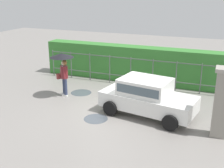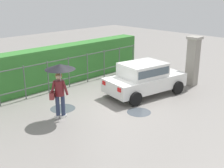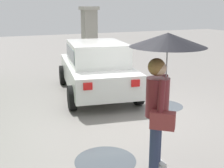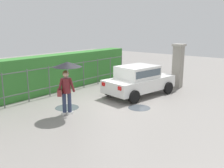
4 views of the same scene
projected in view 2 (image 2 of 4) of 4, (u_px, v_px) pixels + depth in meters
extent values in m
plane|color=gray|center=(116.00, 105.00, 11.96)|extent=(40.00, 40.00, 0.00)
cube|color=white|center=(145.00, 82.00, 13.08)|extent=(3.92, 2.23, 0.60)
cube|color=white|center=(143.00, 70.00, 12.81)|extent=(2.11, 1.73, 0.60)
cube|color=#4C5B66|center=(143.00, 69.00, 12.81)|extent=(1.96, 1.73, 0.33)
cylinder|color=black|center=(152.00, 79.00, 14.51)|extent=(0.62, 0.28, 0.60)
cylinder|color=black|center=(178.00, 88.00, 13.20)|extent=(0.62, 0.28, 0.60)
cylinder|color=black|center=(112.00, 88.00, 13.14)|extent=(0.62, 0.28, 0.60)
cylinder|color=black|center=(135.00, 99.00, 11.83)|extent=(0.62, 0.28, 0.60)
cube|color=red|center=(104.00, 83.00, 12.44)|extent=(0.09, 0.21, 0.16)
cube|color=red|center=(119.00, 90.00, 11.59)|extent=(0.09, 0.21, 0.16)
cylinder|color=#2D3856|center=(63.00, 106.00, 10.76)|extent=(0.15, 0.15, 0.86)
cylinder|color=#2D3856|center=(58.00, 106.00, 10.75)|extent=(0.15, 0.15, 0.86)
cube|color=white|center=(64.00, 116.00, 10.83)|extent=(0.26, 0.10, 0.08)
cube|color=white|center=(58.00, 117.00, 10.82)|extent=(0.26, 0.10, 0.08)
cylinder|color=maroon|center=(59.00, 88.00, 10.53)|extent=(0.34, 0.34, 0.58)
sphere|color=#DBAD89|center=(59.00, 77.00, 10.40)|extent=(0.22, 0.22, 0.22)
sphere|color=olive|center=(59.00, 76.00, 10.42)|extent=(0.25, 0.25, 0.25)
cylinder|color=maroon|center=(65.00, 88.00, 10.46)|extent=(0.23, 0.22, 0.56)
cylinder|color=maroon|center=(53.00, 88.00, 10.43)|extent=(0.23, 0.22, 0.56)
cylinder|color=#B2B2B7|center=(61.00, 80.00, 10.33)|extent=(0.02, 0.02, 0.77)
cone|color=black|center=(60.00, 67.00, 10.18)|extent=(1.09, 1.09, 0.19)
cube|color=maroon|center=(52.00, 95.00, 10.48)|extent=(0.34, 0.36, 0.24)
cube|color=gray|center=(193.00, 62.00, 14.18)|extent=(0.48, 0.48, 2.30)
cube|color=#9E998E|center=(195.00, 38.00, 13.80)|extent=(0.60, 0.60, 0.12)
cylinder|color=#59605B|center=(25.00, 82.00, 12.45)|extent=(0.05, 0.05, 1.50)
cylinder|color=#59605B|center=(48.00, 77.00, 13.23)|extent=(0.05, 0.05, 1.50)
cylinder|color=#59605B|center=(69.00, 72.00, 14.02)|extent=(0.05, 0.05, 1.50)
cylinder|color=#59605B|center=(87.00, 68.00, 14.80)|extent=(0.05, 0.05, 1.50)
cylinder|color=#59605B|center=(104.00, 64.00, 15.58)|extent=(0.05, 0.05, 1.50)
cylinder|color=#59605B|center=(119.00, 60.00, 16.36)|extent=(0.05, 0.05, 1.50)
cylinder|color=#59605B|center=(133.00, 57.00, 17.15)|extent=(0.05, 0.05, 1.50)
cube|color=#59605B|center=(68.00, 59.00, 13.81)|extent=(9.37, 0.03, 0.04)
cube|color=#59605B|center=(69.00, 78.00, 14.11)|extent=(9.37, 0.03, 0.04)
cube|color=#387F33|center=(59.00, 65.00, 14.49)|extent=(10.37, 0.90, 1.90)
cylinder|color=#4C545B|center=(139.00, 112.00, 11.30)|extent=(0.94, 0.94, 0.00)
cylinder|color=#4C545B|center=(63.00, 108.00, 11.65)|extent=(1.00, 1.00, 0.00)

